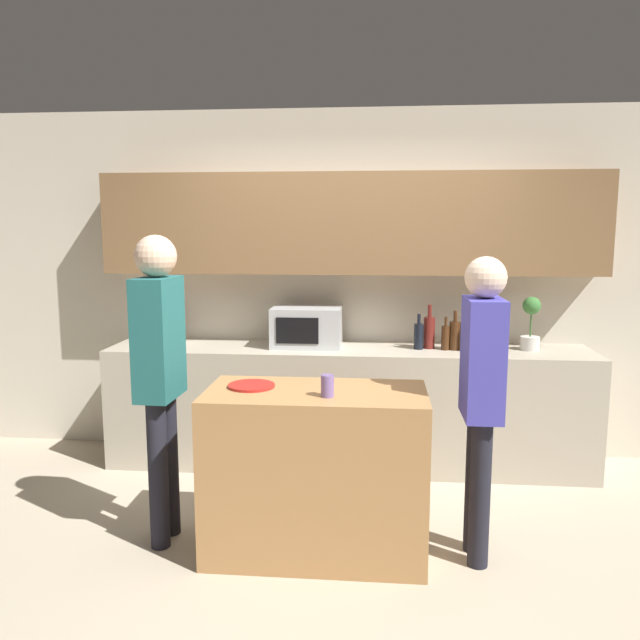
# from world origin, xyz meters

# --- Properties ---
(ground_plane) EXTENTS (14.00, 14.00, 0.00)m
(ground_plane) POSITION_xyz_m (0.00, 0.00, 0.00)
(ground_plane) COLOR #BCAD93
(back_wall) EXTENTS (6.40, 0.40, 2.70)m
(back_wall) POSITION_xyz_m (0.00, 1.66, 1.54)
(back_wall) COLOR beige
(back_wall) RESTS_ON ground_plane
(back_counter) EXTENTS (3.60, 0.62, 0.90)m
(back_counter) POSITION_xyz_m (0.00, 1.39, 0.45)
(back_counter) COLOR #B7AD99
(back_counter) RESTS_ON ground_plane
(kitchen_island) EXTENTS (1.20, 0.60, 0.92)m
(kitchen_island) POSITION_xyz_m (-0.11, 0.06, 0.46)
(kitchen_island) COLOR #B27F4C
(kitchen_island) RESTS_ON ground_plane
(microwave) EXTENTS (0.52, 0.39, 0.30)m
(microwave) POSITION_xyz_m (-0.32, 1.43, 1.05)
(microwave) COLOR #B7BABC
(microwave) RESTS_ON back_counter
(toaster) EXTENTS (0.26, 0.16, 0.18)m
(toaster) POSITION_xyz_m (-1.44, 1.44, 0.99)
(toaster) COLOR silver
(toaster) RESTS_ON back_counter
(potted_plant) EXTENTS (0.14, 0.14, 0.40)m
(potted_plant) POSITION_xyz_m (1.34, 1.44, 1.10)
(potted_plant) COLOR silver
(potted_plant) RESTS_ON back_counter
(bottle_0) EXTENTS (0.07, 0.07, 0.26)m
(bottle_0) POSITION_xyz_m (0.52, 1.39, 1.00)
(bottle_0) COLOR black
(bottle_0) RESTS_ON back_counter
(bottle_1) EXTENTS (0.08, 0.08, 0.33)m
(bottle_1) POSITION_xyz_m (0.60, 1.43, 1.03)
(bottle_1) COLOR maroon
(bottle_1) RESTS_ON back_counter
(bottle_2) EXTENTS (0.06, 0.06, 0.25)m
(bottle_2) POSITION_xyz_m (0.72, 1.38, 1.00)
(bottle_2) COLOR #472814
(bottle_2) RESTS_ON back_counter
(bottle_3) EXTENTS (0.08, 0.08, 0.29)m
(bottle_3) POSITION_xyz_m (0.78, 1.39, 1.01)
(bottle_3) COLOR #472814
(bottle_3) RESTS_ON back_counter
(bottle_4) EXTENTS (0.07, 0.07, 0.29)m
(bottle_4) POSITION_xyz_m (0.89, 1.34, 1.01)
(bottle_4) COLOR maroon
(bottle_4) RESTS_ON back_counter
(bottle_5) EXTENTS (0.07, 0.07, 0.27)m
(bottle_5) POSITION_xyz_m (1.00, 1.50, 1.01)
(bottle_5) COLOR silver
(bottle_5) RESTS_ON back_counter
(bottle_6) EXTENTS (0.07, 0.07, 0.32)m
(bottle_6) POSITION_xyz_m (1.07, 1.38, 1.02)
(bottle_6) COLOR #472814
(bottle_6) RESTS_ON back_counter
(plate_on_island) EXTENTS (0.26, 0.26, 0.01)m
(plate_on_island) POSITION_xyz_m (-0.48, 0.11, 0.93)
(plate_on_island) COLOR red
(plate_on_island) RESTS_ON kitchen_island
(cup_0) EXTENTS (0.07, 0.07, 0.12)m
(cup_0) POSITION_xyz_m (-0.04, -0.05, 0.98)
(cup_0) COLOR #7961A3
(cup_0) RESTS_ON kitchen_island
(person_left) EXTENTS (0.22, 0.34, 1.65)m
(person_left) POSITION_xyz_m (0.77, 0.06, 0.98)
(person_left) COLOR black
(person_left) RESTS_ON ground_plane
(person_center) EXTENTS (0.23, 0.35, 1.76)m
(person_center) POSITION_xyz_m (-0.99, 0.10, 1.06)
(person_center) COLOR black
(person_center) RESTS_ON ground_plane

